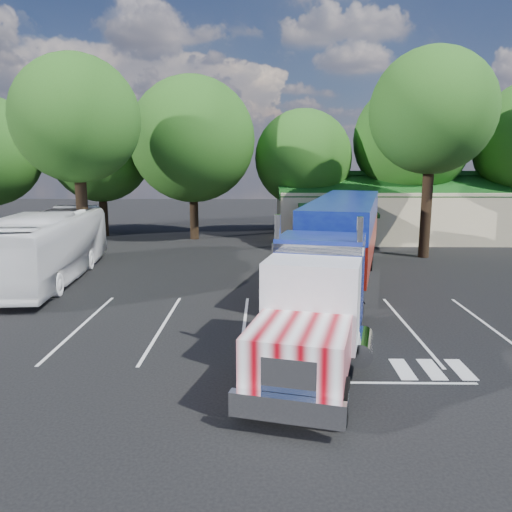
{
  "coord_description": "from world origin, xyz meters",
  "views": [
    {
      "loc": [
        0.77,
        -24.65,
        6.38
      ],
      "look_at": [
        0.39,
        -1.76,
        2.0
      ],
      "focal_mm": 35.0,
      "sensor_mm": 36.0,
      "label": 1
    }
  ],
  "objects_px": {
    "semi_truck": "(340,243)",
    "silver_sedan": "(408,235)",
    "woman": "(360,306)",
    "tour_bus": "(50,246)",
    "bicycle": "(315,255)"
  },
  "relations": [
    {
      "from": "semi_truck",
      "to": "silver_sedan",
      "type": "xyz_separation_m",
      "value": [
        7.76,
        16.04,
        -1.95
      ]
    },
    {
      "from": "woman",
      "to": "silver_sedan",
      "type": "distance_m",
      "value": 21.36
    },
    {
      "from": "semi_truck",
      "to": "silver_sedan",
      "type": "distance_m",
      "value": 17.93
    },
    {
      "from": "semi_truck",
      "to": "silver_sedan",
      "type": "height_order",
      "value": "semi_truck"
    },
    {
      "from": "woman",
      "to": "tour_bus",
      "type": "height_order",
      "value": "tour_bus"
    },
    {
      "from": "bicycle",
      "to": "tour_bus",
      "type": "relative_size",
      "value": 0.13
    },
    {
      "from": "woman",
      "to": "silver_sedan",
      "type": "xyz_separation_m",
      "value": [
        7.5,
        20.0,
        -0.13
      ]
    },
    {
      "from": "semi_truck",
      "to": "silver_sedan",
      "type": "bearing_deg",
      "value": 77.99
    },
    {
      "from": "semi_truck",
      "to": "tour_bus",
      "type": "distance_m",
      "value": 15.48
    },
    {
      "from": "woman",
      "to": "bicycle",
      "type": "relative_size",
      "value": 1.01
    },
    {
      "from": "tour_bus",
      "to": "silver_sedan",
      "type": "relative_size",
      "value": 3.03
    },
    {
      "from": "silver_sedan",
      "to": "bicycle",
      "type": "bearing_deg",
      "value": 145.63
    },
    {
      "from": "tour_bus",
      "to": "silver_sedan",
      "type": "xyz_separation_m",
      "value": [
        22.78,
        12.39,
        -1.13
      ]
    },
    {
      "from": "bicycle",
      "to": "silver_sedan",
      "type": "distance_m",
      "value": 10.64
    },
    {
      "from": "bicycle",
      "to": "silver_sedan",
      "type": "xyz_separation_m",
      "value": [
        7.97,
        7.04,
        0.28
      ]
    }
  ]
}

